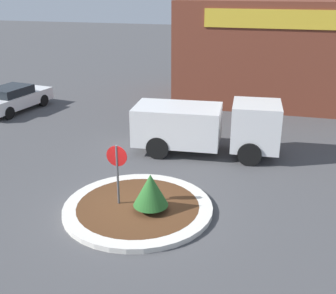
{
  "coord_description": "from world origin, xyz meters",
  "views": [
    {
      "loc": [
        3.78,
        -10.54,
        6.39
      ],
      "look_at": [
        0.26,
        2.53,
        1.12
      ],
      "focal_mm": 45.0,
      "sensor_mm": 36.0,
      "label": 1
    }
  ],
  "objects": [
    {
      "name": "ground_plane",
      "position": [
        0.0,
        0.0,
        0.0
      ],
      "size": [
        120.0,
        120.0,
        0.0
      ],
      "primitive_type": "plane",
      "color": "#474749"
    },
    {
      "name": "parked_sedan_white",
      "position": [
        -9.84,
        8.37,
        0.69
      ],
      "size": [
        2.34,
        4.51,
        1.35
      ],
      "rotation": [
        0.0,
        0.0,
        1.42
      ],
      "color": "silver",
      "rests_on": "ground_plane"
    },
    {
      "name": "stop_sign",
      "position": [
        -0.6,
        -0.02,
        1.4
      ],
      "size": [
        0.63,
        0.07,
        2.04
      ],
      "color": "#4C4C51",
      "rests_on": "ground_plane"
    },
    {
      "name": "utility_truck",
      "position": [
        1.14,
        5.08,
        1.17
      ],
      "size": [
        5.79,
        2.42,
        2.17
      ],
      "rotation": [
        0.0,
        0.0,
        0.07
      ],
      "color": "silver",
      "rests_on": "ground_plane"
    },
    {
      "name": "traffic_island",
      "position": [
        0.0,
        0.0,
        0.08
      ],
      "size": [
        4.5,
        4.5,
        0.16
      ],
      "color": "beige",
      "rests_on": "ground_plane"
    },
    {
      "name": "island_shrub",
      "position": [
        0.45,
        -0.15,
        0.82
      ],
      "size": [
        1.03,
        1.03,
        1.15
      ],
      "color": "brown",
      "rests_on": "traffic_island"
    },
    {
      "name": "storefront_building",
      "position": [
        3.87,
        14.25,
        2.8
      ],
      "size": [
        11.57,
        6.07,
        5.6
      ],
      "color": "brown",
      "rests_on": "ground_plane"
    }
  ]
}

